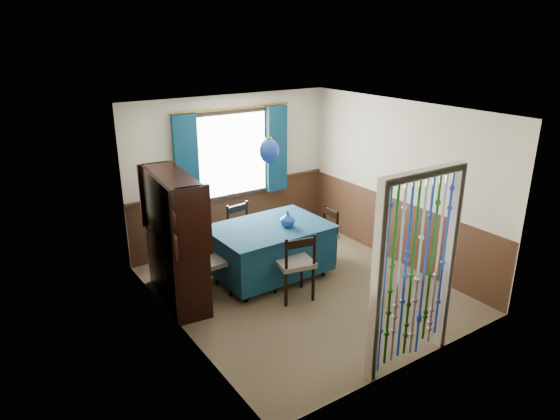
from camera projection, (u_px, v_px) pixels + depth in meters
floor at (302, 289)px, 7.03m from camera, size 4.00×4.00×0.00m
ceiling at (305, 110)px, 6.18m from camera, size 4.00×4.00×0.00m
wall_back at (232, 172)px, 8.17m from camera, size 3.60×0.00×3.60m
wall_front at (421, 260)px, 5.04m from camera, size 3.60×0.00×3.60m
wall_left at (176, 234)px, 5.66m from camera, size 0.00×4.00×4.00m
wall_right at (400, 184)px, 7.54m from camera, size 0.00×4.00×4.00m
wainscot_back at (233, 215)px, 8.41m from camera, size 3.60×0.00×3.60m
wainscot_front at (413, 323)px, 5.30m from camera, size 3.60×0.00×3.60m
wainscot_left at (182, 292)px, 5.92m from camera, size 0.00×4.00×4.00m
wainscot_right at (395, 230)px, 7.79m from camera, size 0.00×4.00×4.00m
window at (232, 155)px, 8.03m from camera, size 1.32×0.12×1.42m
doorway at (414, 275)px, 5.15m from camera, size 1.16×0.12×2.18m
dining_table at (270, 248)px, 7.23m from camera, size 1.69×1.18×0.80m
chair_near at (295, 264)px, 6.63m from camera, size 0.56×0.54×0.96m
chair_far at (244, 232)px, 7.77m from camera, size 0.51×0.49×0.91m
chair_left at (209, 262)px, 6.71m from camera, size 0.47×0.49×0.94m
chair_right at (322, 235)px, 7.69m from camera, size 0.45×0.47×0.88m
sideboard at (176, 258)px, 6.57m from camera, size 0.60×1.38×1.76m
pendant_lamp at (269, 151)px, 6.74m from camera, size 0.27×0.27×0.77m
vase_table at (288, 220)px, 7.07m from camera, size 0.26×0.26×0.21m
bowl_shelf at (187, 220)px, 6.15m from camera, size 0.25×0.25×0.06m
vase_sideboard at (171, 225)px, 6.67m from camera, size 0.21×0.21×0.19m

